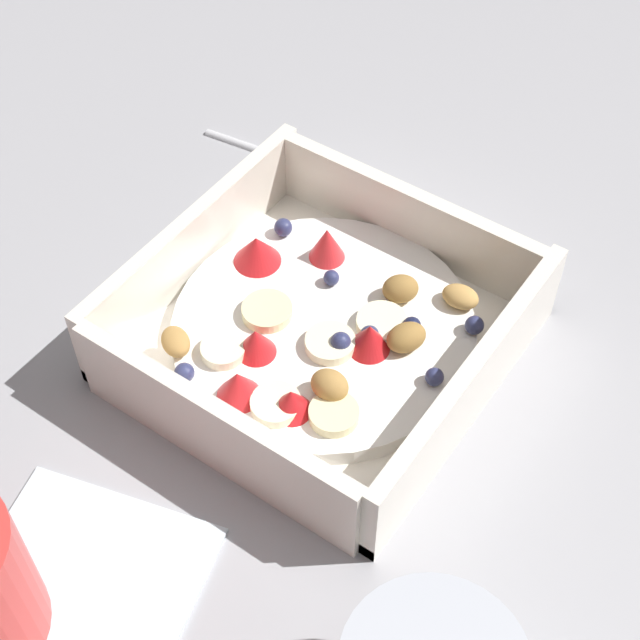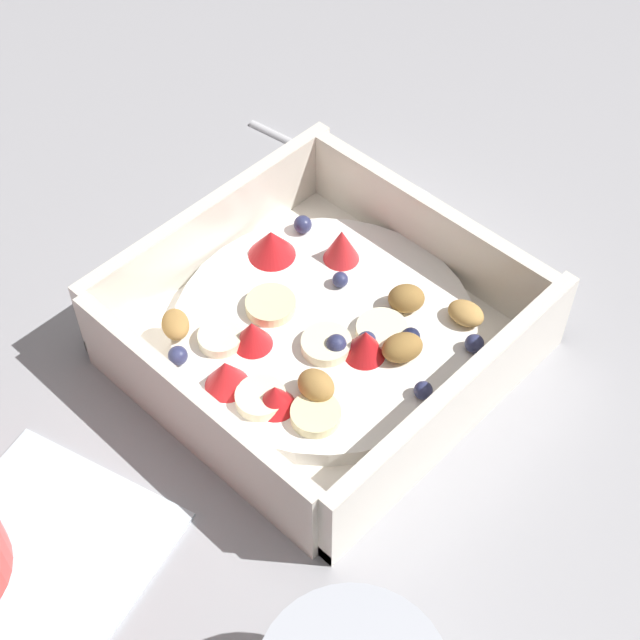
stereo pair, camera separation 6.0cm
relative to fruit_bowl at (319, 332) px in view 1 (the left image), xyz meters
name	(u,v)px [view 1 (the left image)]	position (x,y,z in m)	size (l,w,h in m)	color
ground_plane	(341,356)	(0.00, 0.01, -0.02)	(2.40, 2.40, 0.00)	#9E9EA3
fruit_bowl	(319,332)	(0.00, 0.00, 0.00)	(0.22, 0.22, 0.06)	white
spoon	(347,177)	(-0.14, -0.08, -0.01)	(0.04, 0.17, 0.01)	silver
folded_napkin	(79,591)	(0.21, -0.01, -0.02)	(0.12, 0.12, 0.01)	silver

